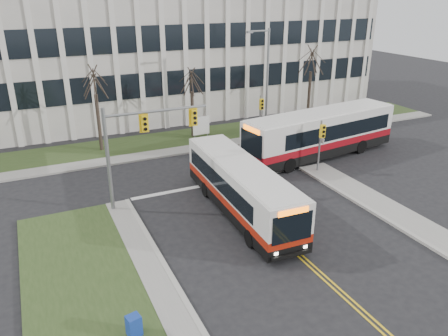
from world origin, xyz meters
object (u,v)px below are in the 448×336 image
bus_cross (320,135)px  newspaper_box_blue (134,327)px  bus_main (241,189)px  streetlight (266,77)px  directory_sign (201,126)px

bus_cross → newspaper_box_blue: bus_cross is taller
bus_cross → newspaper_box_blue: bearing=-61.6°
bus_main → streetlight: bearing=57.3°
streetlight → directory_sign: streetlight is taller
bus_cross → directory_sign: bearing=-147.0°
directory_sign → bus_cross: size_ratio=0.15×
directory_sign → newspaper_box_blue: size_ratio=2.11×
directory_sign → newspaper_box_blue: directory_sign is taller
directory_sign → bus_main: size_ratio=0.18×
streetlight → bus_main: streetlight is taller
directory_sign → bus_cross: bus_cross is taller
directory_sign → bus_main: 14.02m
streetlight → newspaper_box_blue: bearing=-130.5°
bus_main → bus_cross: size_ratio=0.85×
bus_cross → newspaper_box_blue: size_ratio=13.82×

